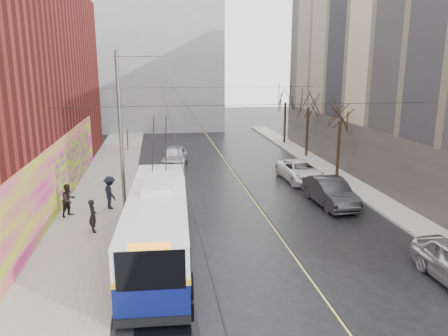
% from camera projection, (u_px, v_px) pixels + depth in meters
% --- Properties ---
extents(ground, '(140.00, 140.00, 0.00)m').
position_uv_depth(ground, '(279.00, 292.00, 16.30)').
color(ground, black).
rests_on(ground, ground).
extents(sidewalk_left, '(4.00, 60.00, 0.15)m').
position_uv_depth(sidewalk_left, '(99.00, 202.00, 26.63)').
color(sidewalk_left, gray).
rests_on(sidewalk_left, ground).
extents(sidewalk_right, '(2.00, 60.00, 0.15)m').
position_uv_depth(sidewalk_right, '(361.00, 190.00, 29.14)').
color(sidewalk_right, gray).
rests_on(sidewalk_right, ground).
extents(lane_line, '(0.12, 50.00, 0.01)m').
position_uv_depth(lane_line, '(245.00, 188.00, 29.97)').
color(lane_line, '#BFB74C').
rests_on(lane_line, ground).
extents(building_far, '(20.50, 12.10, 18.00)m').
position_uv_depth(building_far, '(142.00, 58.00, 56.55)').
color(building_far, gray).
rests_on(building_far, ground).
extents(streetlight_pole, '(2.65, 0.60, 9.00)m').
position_uv_depth(streetlight_pole, '(123.00, 128.00, 23.87)').
color(streetlight_pole, slate).
rests_on(streetlight_pole, ground).
extents(catenary_wires, '(18.00, 60.00, 0.22)m').
position_uv_depth(catenary_wires, '(183.00, 96.00, 28.66)').
color(catenary_wires, black).
extents(tree_near, '(3.20, 3.20, 6.40)m').
position_uv_depth(tree_near, '(341.00, 110.00, 31.84)').
color(tree_near, black).
rests_on(tree_near, ground).
extents(tree_mid, '(3.20, 3.20, 6.68)m').
position_uv_depth(tree_mid, '(309.00, 99.00, 38.51)').
color(tree_mid, black).
rests_on(tree_mid, ground).
extents(tree_far, '(3.20, 3.20, 6.57)m').
position_uv_depth(tree_far, '(286.00, 95.00, 45.26)').
color(tree_far, black).
rests_on(tree_far, ground).
extents(puddle, '(2.07, 2.85, 0.01)m').
position_uv_depth(puddle, '(167.00, 330.00, 13.93)').
color(puddle, black).
rests_on(puddle, ground).
extents(pigeons_flying, '(2.59, 2.69, 2.86)m').
position_uv_depth(pigeons_flying, '(189.00, 86.00, 24.51)').
color(pigeons_flying, slate).
extents(trolleybus, '(3.13, 11.73, 5.51)m').
position_uv_depth(trolleybus, '(158.00, 222.00, 19.09)').
color(trolleybus, '#091049').
rests_on(trolleybus, ground).
extents(parked_car_b, '(2.00, 5.05, 1.64)m').
position_uv_depth(parked_car_b, '(330.00, 192.00, 26.08)').
color(parked_car_b, '#29292B').
rests_on(parked_car_b, ground).
extents(parked_car_c, '(2.68, 5.39, 1.47)m').
position_uv_depth(parked_car_c, '(301.00, 171.00, 31.51)').
color(parked_car_c, white).
rests_on(parked_car_c, ground).
extents(following_car, '(2.62, 5.15, 1.68)m').
position_uv_depth(following_car, '(174.00, 156.00, 36.08)').
color(following_car, '#B1B0B5').
rests_on(following_car, ground).
extents(pedestrian_a, '(0.58, 0.71, 1.67)m').
position_uv_depth(pedestrian_a, '(93.00, 216.00, 21.52)').
color(pedestrian_a, black).
rests_on(pedestrian_a, sidewalk_left).
extents(pedestrian_b, '(1.08, 1.11, 1.80)m').
position_uv_depth(pedestrian_b, '(69.00, 200.00, 23.78)').
color(pedestrian_b, black).
rests_on(pedestrian_b, sidewalk_left).
extents(pedestrian_c, '(1.18, 1.42, 1.92)m').
position_uv_depth(pedestrian_c, '(110.00, 192.00, 25.00)').
color(pedestrian_c, black).
rests_on(pedestrian_c, sidewalk_left).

